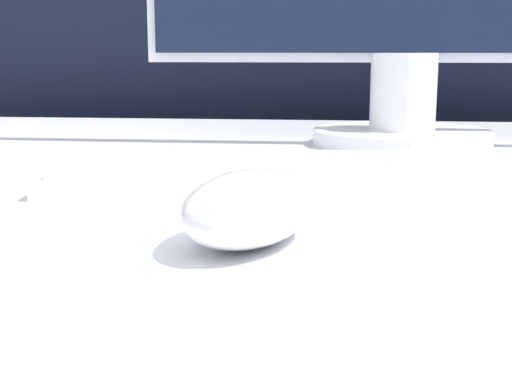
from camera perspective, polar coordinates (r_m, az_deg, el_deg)
partition_panel at (r=1.40m, az=5.10°, el=-0.74°), size 5.00×0.03×1.16m
computer_mouse_near at (r=0.45m, az=-0.48°, el=-1.23°), size 0.11×0.14×0.05m
keyboard at (r=0.64m, az=1.00°, el=1.51°), size 0.40×0.18×0.02m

